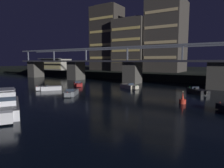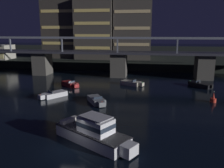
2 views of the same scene
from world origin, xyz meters
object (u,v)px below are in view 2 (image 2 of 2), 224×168
object	(u,v)px
tower_west_low	(62,19)
tower_west_tall	(96,29)
speedboat_mid_center	(97,100)
speedboat_far_left	(54,95)
speedboat_far_center	(70,84)
channel_buoy	(213,99)
tower_central	(134,20)
cabin_cruiser_near_left	(94,132)
speedboat_far_right	(132,83)
river_bridge	(119,60)
speedboat_mid_left	(201,85)

from	to	relation	value
tower_west_low	tower_west_tall	size ratio (longest dim) A/B	1.33
speedboat_mid_center	speedboat_far_left	size ratio (longest dim) A/B	1.03
speedboat_mid_center	speedboat_far_center	xyz separation A→B (m)	(-7.69, 10.23, 0.00)
tower_west_tall	channel_buoy	world-z (taller)	tower_west_tall
tower_west_low	speedboat_mid_center	xyz separation A→B (m)	(20.78, -41.97, -14.12)
tower_central	cabin_cruiser_near_left	size ratio (longest dim) A/B	2.72
channel_buoy	speedboat_far_right	bearing A→B (deg)	143.56
tower_west_tall	speedboat_mid_center	size ratio (longest dim) A/B	3.86
speedboat_far_left	river_bridge	bearing A→B (deg)	67.03
speedboat_mid_center	speedboat_far_right	distance (m)	13.69
tower_west_tall	speedboat_far_center	size ratio (longest dim) A/B	4.18
tower_west_tall	speedboat_far_right	world-z (taller)	tower_west_tall
speedboat_mid_left	channel_buoy	world-z (taller)	channel_buoy
speedboat_mid_center	channel_buoy	distance (m)	17.94
speedboat_mid_center	speedboat_far_left	world-z (taller)	same
tower_west_low	channel_buoy	xyz separation A→B (m)	(38.44, -38.82, -14.06)
speedboat_far_left	tower_west_tall	bearing A→B (deg)	92.26
speedboat_far_center	channel_buoy	distance (m)	26.32
cabin_cruiser_near_left	speedboat_mid_left	bearing A→B (deg)	59.71
tower_west_tall	cabin_cruiser_near_left	world-z (taller)	tower_west_tall
tower_central	speedboat_far_right	world-z (taller)	tower_central
tower_central	speedboat_far_center	world-z (taller)	tower_central
tower_west_tall	tower_central	xyz separation A→B (m)	(11.84, 1.21, 2.72)
speedboat_far_left	speedboat_far_right	bearing A→B (deg)	41.81
tower_west_tall	speedboat_mid_center	distance (m)	44.61
tower_central	speedboat_mid_center	bearing A→B (deg)	-93.26
tower_west_tall	channel_buoy	distance (m)	48.74
tower_west_tall	river_bridge	bearing A→B (deg)	-63.84
tower_west_low	tower_central	world-z (taller)	tower_west_low
tower_west_low	speedboat_mid_center	bearing A→B (deg)	-63.66
tower_west_low	speedboat_mid_left	xyz separation A→B (m)	(38.65, -28.54, -14.12)
tower_west_low	speedboat_far_left	bearing A→B (deg)	-71.94
speedboat_mid_left	channel_buoy	bearing A→B (deg)	-91.19
channel_buoy	speedboat_far_center	bearing A→B (deg)	164.40
tower_west_tall	cabin_cruiser_near_left	xyz separation A→B (m)	(11.96, -54.94, -10.35)
river_bridge	speedboat_far_center	bearing A→B (deg)	-125.38
speedboat_mid_left	tower_west_tall	bearing A→B (deg)	133.43
speedboat_far_left	speedboat_far_center	distance (m)	8.11
speedboat_mid_left	speedboat_far_right	xyz separation A→B (m)	(-13.52, -0.46, 0.00)
speedboat_far_center	channel_buoy	size ratio (longest dim) A/B	2.54
river_bridge	tower_west_tall	xyz separation A→B (m)	(-9.97, 20.30, 7.38)
tower_central	channel_buoy	bearing A→B (deg)	-69.33
tower_central	speedboat_far_right	bearing A→B (deg)	-86.46
speedboat_far_center	speedboat_far_right	xyz separation A→B (m)	(12.05, 2.75, 0.00)
tower_west_tall	cabin_cruiser_near_left	size ratio (longest dim) A/B	2.11
cabin_cruiser_near_left	channel_buoy	distance (m)	21.90
cabin_cruiser_near_left	speedboat_far_center	distance (m)	25.16
tower_central	channel_buoy	xyz separation A→B (m)	(15.19, -40.26, -13.65)
speedboat_mid_center	speedboat_far_right	bearing A→B (deg)	71.46
speedboat_mid_center	tower_west_low	bearing A→B (deg)	116.34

